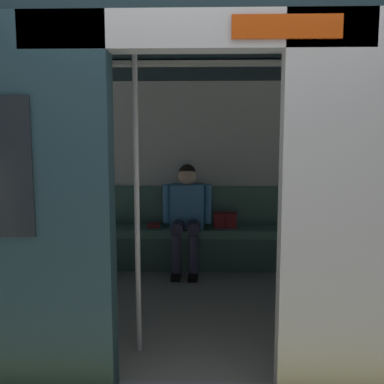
{
  "coord_description": "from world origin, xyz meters",
  "views": [
    {
      "loc": [
        -0.04,
        2.35,
        1.49
      ],
      "look_at": [
        0.06,
        -1.37,
        1.02
      ],
      "focal_mm": 39.97,
      "sensor_mm": 36.0,
      "label": 1
    }
  ],
  "objects_px": {
    "train_car": "(192,135)",
    "bench_seat": "(199,237)",
    "person_seated": "(187,210)",
    "grab_pole_door": "(137,201)",
    "book": "(154,225)",
    "handbag": "(225,220)"
  },
  "relations": [
    {
      "from": "bench_seat",
      "to": "book",
      "type": "bearing_deg",
      "value": -9.54
    },
    {
      "from": "book",
      "to": "person_seated",
      "type": "bearing_deg",
      "value": 155.04
    },
    {
      "from": "book",
      "to": "handbag",
      "type": "bearing_deg",
      "value": 172.33
    },
    {
      "from": "handbag",
      "to": "book",
      "type": "height_order",
      "value": "handbag"
    },
    {
      "from": "book",
      "to": "grab_pole_door",
      "type": "bearing_deg",
      "value": 88.55
    },
    {
      "from": "train_car",
      "to": "handbag",
      "type": "relative_size",
      "value": 24.62
    },
    {
      "from": "train_car",
      "to": "book",
      "type": "xyz_separation_m",
      "value": [
        0.48,
        -1.23,
        -1.04
      ]
    },
    {
      "from": "person_seated",
      "to": "handbag",
      "type": "bearing_deg",
      "value": -166.5
    },
    {
      "from": "train_car",
      "to": "bench_seat",
      "type": "distance_m",
      "value": 1.63
    },
    {
      "from": "grab_pole_door",
      "to": "train_car",
      "type": "bearing_deg",
      "value": -113.31
    },
    {
      "from": "handbag",
      "to": "bench_seat",
      "type": "bearing_deg",
      "value": 10.16
    },
    {
      "from": "train_car",
      "to": "grab_pole_door",
      "type": "xyz_separation_m",
      "value": [
        0.35,
        0.81,
        -0.45
      ]
    },
    {
      "from": "train_car",
      "to": "book",
      "type": "bearing_deg",
      "value": -68.75
    },
    {
      "from": "handbag",
      "to": "book",
      "type": "relative_size",
      "value": 1.18
    },
    {
      "from": "train_car",
      "to": "person_seated",
      "type": "xyz_separation_m",
      "value": [
        0.09,
        -1.09,
        -0.83
      ]
    },
    {
      "from": "handbag",
      "to": "grab_pole_door",
      "type": "xyz_separation_m",
      "value": [
        0.7,
        2.0,
        0.51
      ]
    },
    {
      "from": "bench_seat",
      "to": "person_seated",
      "type": "height_order",
      "value": "person_seated"
    },
    {
      "from": "person_seated",
      "to": "grab_pole_door",
      "type": "bearing_deg",
      "value": 82.12
    },
    {
      "from": "train_car",
      "to": "bench_seat",
      "type": "xyz_separation_m",
      "value": [
        -0.06,
        -1.14,
        -1.16
      ]
    },
    {
      "from": "book",
      "to": "grab_pole_door",
      "type": "xyz_separation_m",
      "value": [
        -0.13,
        2.04,
        0.58
      ]
    },
    {
      "from": "bench_seat",
      "to": "handbag",
      "type": "bearing_deg",
      "value": -169.84
    },
    {
      "from": "person_seated",
      "to": "grab_pole_door",
      "type": "height_order",
      "value": "grab_pole_door"
    }
  ]
}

